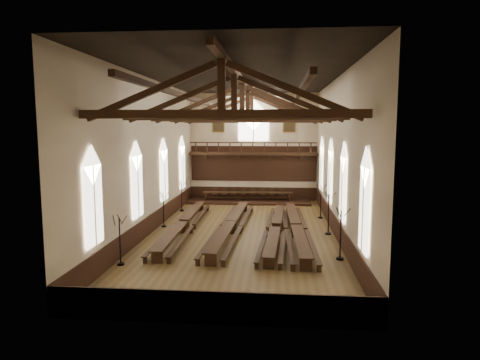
% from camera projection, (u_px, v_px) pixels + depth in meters
% --- Properties ---
extents(ground, '(26.00, 26.00, 0.00)m').
position_uv_depth(ground, '(242.00, 233.00, 27.84)').
color(ground, brown).
rests_on(ground, ground).
extents(room_walls, '(26.00, 26.00, 26.00)m').
position_uv_depth(room_walls, '(242.00, 134.00, 27.03)').
color(room_walls, beige).
rests_on(room_walls, ground).
extents(wainscot_band, '(12.00, 26.00, 1.20)m').
position_uv_depth(wainscot_band, '(242.00, 224.00, 27.76)').
color(wainscot_band, black).
rests_on(wainscot_band, ground).
extents(side_windows, '(11.85, 19.80, 4.50)m').
position_uv_depth(side_windows, '(242.00, 176.00, 27.37)').
color(side_windows, white).
rests_on(side_windows, room_walls).
extents(end_window, '(2.80, 0.12, 3.80)m').
position_uv_depth(end_window, '(253.00, 123.00, 39.69)').
color(end_window, white).
rests_on(end_window, room_walls).
extents(minstrels_gallery, '(11.80, 1.24, 3.70)m').
position_uv_depth(minstrels_gallery, '(253.00, 159.00, 39.87)').
color(minstrels_gallery, '#392212').
rests_on(minstrels_gallery, room_walls).
extents(portraits, '(7.75, 0.09, 1.45)m').
position_uv_depth(portraits, '(253.00, 124.00, 39.70)').
color(portraits, brown).
rests_on(portraits, room_walls).
extents(roof_trusses, '(11.70, 25.70, 2.80)m').
position_uv_depth(roof_trusses, '(242.00, 106.00, 26.82)').
color(roof_trusses, '#392212').
rests_on(roof_trusses, room_walls).
extents(refectory_row_a, '(1.63, 14.30, 0.74)m').
position_uv_depth(refectory_row_a, '(183.00, 223.00, 28.32)').
color(refectory_row_a, '#392212').
rests_on(refectory_row_a, ground).
extents(refectory_row_b, '(1.85, 14.68, 0.77)m').
position_uv_depth(refectory_row_b, '(231.00, 224.00, 27.99)').
color(refectory_row_b, '#392212').
rests_on(refectory_row_b, ground).
extents(refectory_row_c, '(1.72, 13.93, 0.69)m').
position_uv_depth(refectory_row_c, '(276.00, 228.00, 27.22)').
color(refectory_row_c, '#392212').
rests_on(refectory_row_c, ground).
extents(refectory_row_d, '(1.71, 14.48, 0.76)m').
position_uv_depth(refectory_row_d, '(296.00, 227.00, 27.21)').
color(refectory_row_d, '#392212').
rests_on(refectory_row_d, ground).
extents(dais, '(11.40, 2.96, 0.20)m').
position_uv_depth(dais, '(247.00, 201.00, 39.13)').
color(dais, black).
rests_on(dais, ground).
extents(high_table, '(8.22, 1.27, 0.77)m').
position_uv_depth(high_table, '(248.00, 193.00, 39.04)').
color(high_table, '#392212').
rests_on(high_table, dais).
extents(high_chairs, '(6.77, 0.48, 1.04)m').
position_uv_depth(high_chairs, '(248.00, 193.00, 39.84)').
color(high_chairs, '#392212').
rests_on(high_chairs, dais).
extents(candelabrum_left_near, '(0.74, 0.77, 2.56)m').
position_uv_depth(candelabrum_left_near, '(120.00, 250.00, 21.35)').
color(candelabrum_left_near, black).
rests_on(candelabrum_left_near, ground).
extents(candelabrum_left_mid, '(0.73, 0.74, 2.48)m').
position_uv_depth(candelabrum_left_mid, '(164.00, 216.00, 29.50)').
color(candelabrum_left_mid, black).
rests_on(candelabrum_left_mid, ground).
extents(candelabrum_left_far, '(0.71, 0.78, 2.55)m').
position_uv_depth(candelabrum_left_far, '(182.00, 202.00, 35.06)').
color(candelabrum_left_far, black).
rests_on(candelabrum_left_far, ground).
extents(candelabrum_right_near, '(0.75, 0.85, 2.76)m').
position_uv_depth(candelabrum_right_near, '(340.00, 244.00, 22.22)').
color(candelabrum_right_near, black).
rests_on(candelabrum_right_near, ground).
extents(candelabrum_right_mid, '(0.79, 0.86, 2.81)m').
position_uv_depth(candelabrum_right_mid, '(328.00, 221.00, 27.42)').
color(candelabrum_right_mid, black).
rests_on(candelabrum_right_mid, ground).
extents(candelabrum_right_far, '(0.79, 0.74, 2.61)m').
position_uv_depth(candelabrum_right_far, '(321.00, 208.00, 32.31)').
color(candelabrum_right_far, black).
rests_on(candelabrum_right_far, ground).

